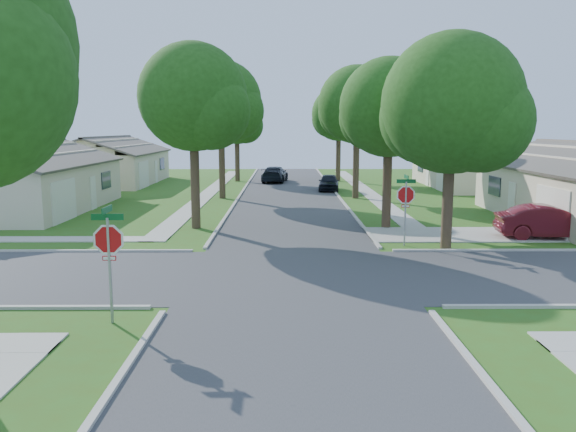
% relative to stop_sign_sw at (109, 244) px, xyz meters
% --- Properties ---
extents(ground, '(100.00, 100.00, 0.00)m').
position_rel_stop_sign_sw_xyz_m(ground, '(4.70, 4.70, -2.03)').
color(ground, '#375818').
rests_on(ground, ground).
extents(road_ns, '(7.00, 100.00, 0.02)m').
position_rel_stop_sign_sw_xyz_m(road_ns, '(4.70, 4.70, -2.03)').
color(road_ns, '#333335').
rests_on(road_ns, ground).
extents(sidewalk_ne, '(1.20, 40.00, 0.04)m').
position_rel_stop_sign_sw_xyz_m(sidewalk_ne, '(10.80, 30.70, -2.01)').
color(sidewalk_ne, '#9E9B91').
rests_on(sidewalk_ne, ground).
extents(sidewalk_nw, '(1.20, 40.00, 0.04)m').
position_rel_stop_sign_sw_xyz_m(sidewalk_nw, '(-1.40, 30.70, -2.01)').
color(sidewalk_nw, '#9E9B91').
rests_on(sidewalk_nw, ground).
extents(driveway, '(8.80, 3.60, 0.05)m').
position_rel_stop_sign_sw_xyz_m(driveway, '(12.60, 11.80, -2.01)').
color(driveway, '#9E9B91').
rests_on(driveway, ground).
extents(stop_sign_sw, '(1.05, 0.80, 2.98)m').
position_rel_stop_sign_sw_xyz_m(stop_sign_sw, '(0.00, 0.00, 0.00)').
color(stop_sign_sw, gray).
rests_on(stop_sign_sw, ground).
extents(stop_sign_ne, '(1.05, 0.80, 2.98)m').
position_rel_stop_sign_sw_xyz_m(stop_sign_ne, '(9.40, 9.40, 0.00)').
color(stop_sign_ne, gray).
rests_on(stop_sign_ne, ground).
extents(tree_e_near, '(4.97, 4.80, 8.28)m').
position_rel_stop_sign_sw_xyz_m(tree_e_near, '(9.45, 13.71, 3.61)').
color(tree_e_near, '#38281C').
rests_on(tree_e_near, ground).
extents(tree_e_mid, '(5.59, 5.40, 9.21)m').
position_rel_stop_sign_sw_xyz_m(tree_e_mid, '(9.46, 25.71, 4.22)').
color(tree_e_mid, '#38281C').
rests_on(tree_e_mid, ground).
extents(tree_e_far, '(5.17, 5.00, 8.72)m').
position_rel_stop_sign_sw_xyz_m(tree_e_far, '(9.45, 38.71, 3.95)').
color(tree_e_far, '#38281C').
rests_on(tree_e_far, ground).
extents(tree_w_near, '(5.38, 5.20, 8.97)m').
position_rel_stop_sign_sw_xyz_m(tree_w_near, '(0.06, 13.71, 4.08)').
color(tree_w_near, '#38281C').
rests_on(tree_w_near, ground).
extents(tree_w_mid, '(5.80, 5.60, 9.56)m').
position_rel_stop_sign_sw_xyz_m(tree_w_mid, '(0.06, 25.71, 4.46)').
color(tree_w_mid, '#38281C').
rests_on(tree_w_mid, ground).
extents(tree_w_far, '(4.76, 4.60, 8.04)m').
position_rel_stop_sign_sw_xyz_m(tree_w_far, '(0.05, 38.71, 3.48)').
color(tree_w_far, '#38281C').
rests_on(tree_w_far, ground).
extents(tree_ne_corner, '(5.80, 5.60, 8.66)m').
position_rel_stop_sign_sw_xyz_m(tree_ne_corner, '(11.06, 8.91, 3.56)').
color(tree_ne_corner, '#38281C').
rests_on(tree_ne_corner, ground).
extents(house_ne_far, '(8.42, 13.60, 4.23)m').
position_rel_stop_sign_sw_xyz_m(house_ne_far, '(20.69, 33.70, -0.51)').
color(house_ne_far, beige).
rests_on(house_ne_far, ground).
extents(house_nw_near, '(8.42, 13.60, 4.23)m').
position_rel_stop_sign_sw_xyz_m(house_nw_near, '(-11.29, 19.70, -0.51)').
color(house_nw_near, beige).
rests_on(house_nw_near, ground).
extents(house_nw_far, '(8.42, 13.60, 4.23)m').
position_rel_stop_sign_sw_xyz_m(house_nw_far, '(-11.29, 36.70, -0.51)').
color(house_nw_far, beige).
rests_on(house_nw_far, ground).
extents(car_driveway, '(4.69, 2.08, 1.50)m').
position_rel_stop_sign_sw_xyz_m(car_driveway, '(16.20, 10.91, -1.28)').
color(car_driveway, '#59121B').
rests_on(car_driveway, ground).
extents(car_curb_east, '(1.93, 4.00, 1.32)m').
position_rel_stop_sign_sw_xyz_m(car_curb_east, '(7.90, 30.64, -1.37)').
color(car_curb_east, black).
rests_on(car_curb_east, ground).
extents(car_curb_west, '(2.60, 5.19, 1.45)m').
position_rel_stop_sign_sw_xyz_m(car_curb_west, '(3.50, 37.75, -1.31)').
color(car_curb_west, black).
rests_on(car_curb_west, ground).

